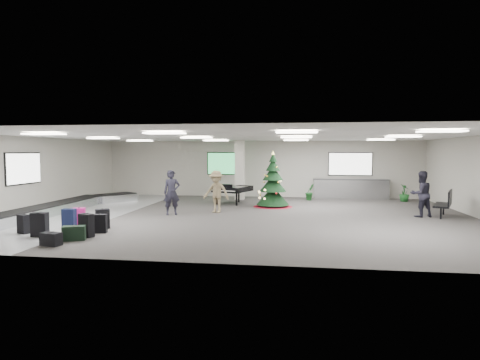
# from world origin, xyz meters

# --- Properties ---
(ground) EXTENTS (18.00, 18.00, 0.00)m
(ground) POSITION_xyz_m (0.00, 0.00, 0.00)
(ground) COLOR #353230
(ground) RESTS_ON ground
(room_envelope) EXTENTS (18.02, 14.02, 3.21)m
(room_envelope) POSITION_xyz_m (-0.38, 0.67, 2.33)
(room_envelope) COLOR #ACA99D
(room_envelope) RESTS_ON ground
(baggage_carousel) EXTENTS (2.28, 9.71, 0.43)m
(baggage_carousel) POSITION_xyz_m (-7.84, -0.08, 0.21)
(baggage_carousel) COLOR silver
(baggage_carousel) RESTS_ON ground
(service_counter) EXTENTS (4.05, 0.65, 1.08)m
(service_counter) POSITION_xyz_m (5.00, 6.65, 0.55)
(service_counter) COLOR silver
(service_counter) RESTS_ON ground
(suitcase_0) EXTENTS (0.49, 0.30, 0.75)m
(suitcase_0) POSITION_xyz_m (-5.70, -4.81, 0.37)
(suitcase_0) COLOR black
(suitcase_0) RESTS_ON ground
(suitcase_1) EXTENTS (0.51, 0.40, 0.73)m
(suitcase_1) POSITION_xyz_m (-4.27, -4.66, 0.35)
(suitcase_1) COLOR black
(suitcase_1) RESTS_ON ground
(pink_suitcase) EXTENTS (0.46, 0.36, 0.66)m
(pink_suitcase) POSITION_xyz_m (-5.40, -3.09, 0.32)
(pink_suitcase) COLOR #D21B7E
(pink_suitcase) RESTS_ON ground
(suitcase_3) EXTENTS (0.50, 0.45, 0.68)m
(suitcase_3) POSITION_xyz_m (-4.41, -3.35, 0.33)
(suitcase_3) COLOR black
(suitcase_3) RESTS_ON ground
(navy_suitcase) EXTENTS (0.44, 0.28, 0.67)m
(navy_suitcase) POSITION_xyz_m (-5.60, -3.39, 0.33)
(navy_suitcase) COLOR black
(navy_suitcase) RESTS_ON ground
(suitcase_5) EXTENTS (0.45, 0.36, 0.62)m
(suitcase_5) POSITION_xyz_m (-6.49, -4.47, 0.30)
(suitcase_5) COLOR black
(suitcase_5) RESTS_ON ground
(green_duffel) EXTENTS (0.70, 0.52, 0.44)m
(green_duffel) POSITION_xyz_m (-4.39, -5.15, 0.21)
(green_duffel) COLOR black
(green_duffel) RESTS_ON ground
(suitcase_7) EXTENTS (0.44, 0.28, 0.61)m
(suitcase_7) POSITION_xyz_m (-4.15, -4.04, 0.30)
(suitcase_7) COLOR black
(suitcase_7) RESTS_ON ground
(black_duffel) EXTENTS (0.59, 0.40, 0.38)m
(black_duffel) POSITION_xyz_m (-4.66, -5.85, 0.18)
(black_duffel) COLOR black
(black_duffel) RESTS_ON ground
(christmas_tree) EXTENTS (1.84, 1.84, 2.62)m
(christmas_tree) POSITION_xyz_m (0.95, 2.82, 0.90)
(christmas_tree) COLOR maroon
(christmas_tree) RESTS_ON ground
(grand_piano) EXTENTS (1.88, 2.14, 1.02)m
(grand_piano) POSITION_xyz_m (-1.10, 3.60, 0.73)
(grand_piano) COLOR black
(grand_piano) RESTS_ON ground
(bench) EXTENTS (1.20, 1.77, 1.06)m
(bench) POSITION_xyz_m (7.87, 0.77, 0.60)
(bench) COLOR black
(bench) RESTS_ON ground
(traveler_a) EXTENTS (0.79, 0.69, 1.83)m
(traveler_a) POSITION_xyz_m (-3.01, -0.17, 0.91)
(traveler_a) COLOR black
(traveler_a) RESTS_ON ground
(traveler_b) EXTENTS (1.28, 0.91, 1.78)m
(traveler_b) POSITION_xyz_m (-1.33, 0.67, 0.89)
(traveler_b) COLOR #806E4F
(traveler_b) RESTS_ON ground
(traveler_bench) EXTENTS (1.05, 0.93, 1.82)m
(traveler_bench) POSITION_xyz_m (6.90, 0.64, 0.91)
(traveler_bench) COLOR black
(traveler_bench) RESTS_ON ground
(potted_plant_left) EXTENTS (0.63, 0.61, 0.89)m
(potted_plant_left) POSITION_xyz_m (2.76, 5.63, 0.45)
(potted_plant_left) COLOR #133D19
(potted_plant_left) RESTS_ON ground
(potted_plant_right) EXTENTS (0.56, 0.56, 0.91)m
(potted_plant_right) POSITION_xyz_m (7.60, 5.73, 0.45)
(potted_plant_right) COLOR #133D19
(potted_plant_right) RESTS_ON ground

